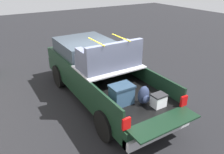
% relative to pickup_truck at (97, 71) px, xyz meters
% --- Properties ---
extents(ground_plane, '(40.00, 40.00, 0.00)m').
position_rel_pickup_truck_xyz_m(ground_plane, '(-0.35, -0.00, -0.95)').
color(ground_plane, black).
extents(pickup_truck, '(6.05, 2.06, 2.23)m').
position_rel_pickup_truck_xyz_m(pickup_truck, '(0.00, 0.00, 0.00)').
color(pickup_truck, black).
rests_on(pickup_truck, ground_plane).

